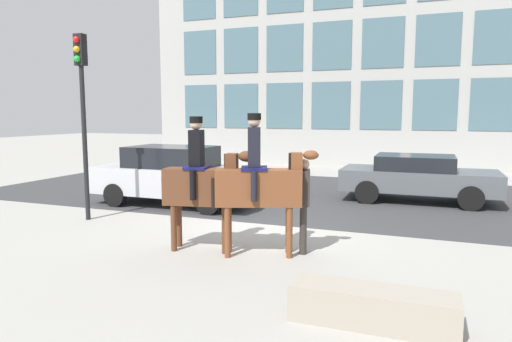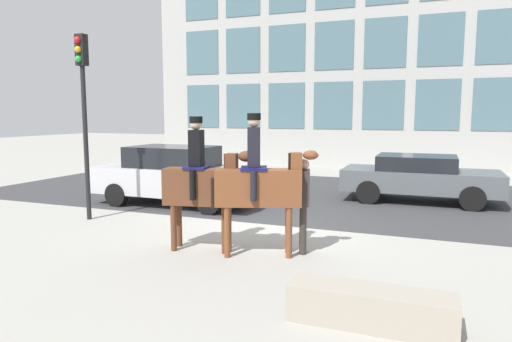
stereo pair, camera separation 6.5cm
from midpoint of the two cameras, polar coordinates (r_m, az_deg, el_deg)
The scene contains 9 objects.
ground_plane at distance 10.18m, azimuth 1.02°, elevation -7.37°, with size 80.00×80.00×0.00m, color #9E9B93.
road_surface at distance 14.63m, azimuth 7.49°, elevation -2.94°, with size 21.39×8.50×0.01m.
mounted_horse_lead at distance 8.52m, azimuth -6.52°, elevation -1.45°, with size 1.80×0.70×2.51m.
mounted_horse_companion at distance 8.14m, azimuth 0.70°, elevation -1.61°, with size 1.84×0.94×2.56m.
pedestrian_bystander at distance 8.36m, azimuth 6.07°, elevation -3.37°, with size 0.80×0.60×1.75m.
street_car_near_lane at distance 13.02m, azimuth -9.85°, elevation -0.49°, with size 4.63×1.87×1.65m.
street_car_far_lane at distance 14.09m, azimuth 19.84°, elevation -0.70°, with size 4.34×1.93×1.36m.
traffic_light at distance 11.61m, azimuth -20.62°, elevation 8.51°, with size 0.24×0.29×4.39m.
planter_ledge at distance 5.93m, azimuth 14.44°, elevation -16.17°, with size 1.98×0.56×0.45m.
Camera 2 is at (3.44, -9.23, 2.55)m, focal length 32.00 mm.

